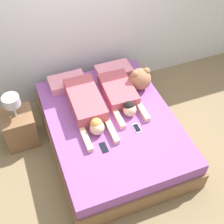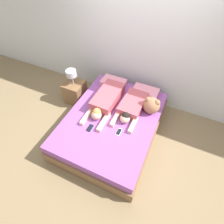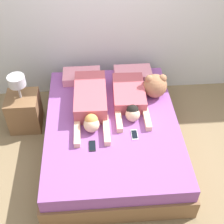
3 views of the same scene
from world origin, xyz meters
TOP-DOWN VIEW (x-y plane):
  - ground_plane at (0.00, 0.00)m, footprint 12.00×12.00m
  - wall_back at (0.00, 1.22)m, footprint 12.00×0.06m
  - bed at (0.00, 0.00)m, footprint 1.65×2.15m
  - pillow_head_left at (-0.36, 0.85)m, footprint 0.52×0.32m
  - pillow_head_right at (0.36, 0.85)m, footprint 0.52×0.32m
  - person_left at (-0.25, 0.26)m, footprint 0.41×1.14m
  - person_right at (0.25, 0.32)m, footprint 0.42×0.95m
  - cell_phone_left at (-0.25, -0.38)m, footprint 0.07×0.15m
  - cell_phone_right at (0.24, -0.25)m, footprint 0.07×0.15m
  - plush_toy at (0.59, 0.44)m, footprint 0.31×0.31m
  - nightstand at (-1.15, 0.49)m, footprint 0.41×0.41m

SIDE VIEW (x-z plane):
  - ground_plane at x=0.00m, z-range 0.00..0.00m
  - bed at x=0.00m, z-range 0.00..0.46m
  - nightstand at x=-1.15m, z-range -0.13..0.70m
  - cell_phone_left at x=-0.25m, z-range 0.47..0.48m
  - cell_phone_right at x=0.24m, z-range 0.47..0.48m
  - pillow_head_left at x=-0.36m, z-range 0.47..0.58m
  - pillow_head_right at x=0.36m, z-range 0.47..0.58m
  - person_right at x=0.25m, z-range 0.45..0.65m
  - person_left at x=-0.25m, z-range 0.46..0.68m
  - plush_toy at x=0.59m, z-range 0.47..0.79m
  - wall_back at x=0.00m, z-range 0.00..2.60m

